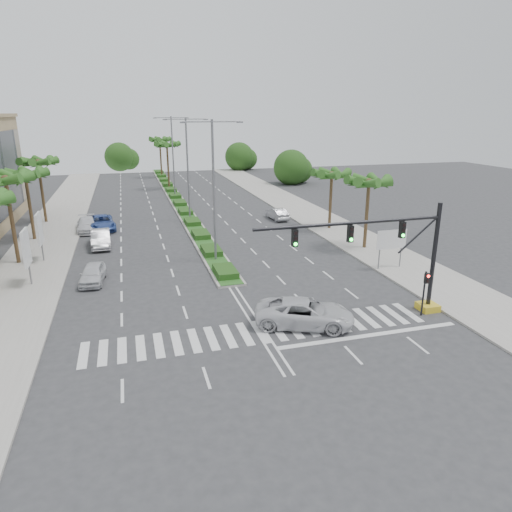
{
  "coord_description": "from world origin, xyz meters",
  "views": [
    {
      "loc": [
        -7.03,
        -23.55,
        12.49
      ],
      "look_at": [
        1.23,
        5.42,
        3.0
      ],
      "focal_mm": 32.0,
      "sensor_mm": 36.0,
      "label": 1
    }
  ],
  "objects": [
    {
      "name": "palm_left_end",
      "position": [
        -16.5,
        34.0,
        6.88
      ],
      "size": [
        4.57,
        4.68,
        7.75
      ],
      "color": "brown",
      "rests_on": "ground"
    },
    {
      "name": "median",
      "position": [
        0.0,
        45.0,
        0.1
      ],
      "size": [
        2.2,
        75.0,
        0.2
      ],
      "primitive_type": "cube",
      "color": "gray",
      "rests_on": "ground"
    },
    {
      "name": "car_parked_c",
      "position": [
        -9.99,
        28.72,
        0.8
      ],
      "size": [
        3.35,
        6.01,
        1.59
      ],
      "primitive_type": "imported",
      "rotation": [
        0.0,
        0.0,
        0.13
      ],
      "color": "#324E9A",
      "rests_on": "ground"
    },
    {
      "name": "streetlight_mid",
      "position": [
        0.0,
        30.0,
        6.81
      ],
      "size": [
        5.1,
        0.25,
        12.0
      ],
      "color": "slate",
      "rests_on": "ground"
    },
    {
      "name": "direction_sign",
      "position": [
        13.5,
        7.99,
        2.45
      ],
      "size": [
        2.7,
        0.11,
        3.4
      ],
      "color": "slate",
      "rests_on": "ground"
    },
    {
      "name": "car_right",
      "position": [
        10.4,
        28.25,
        0.7
      ],
      "size": [
        1.88,
        4.38,
        1.4
      ],
      "primitive_type": "imported",
      "rotation": [
        0.0,
        0.0,
        3.24
      ],
      "color": "#AAAAAF",
      "rests_on": "ground"
    },
    {
      "name": "pedestrian_signal",
      "position": [
        10.6,
        -0.68,
        2.04
      ],
      "size": [
        0.28,
        0.36,
        3.0
      ],
      "color": "black",
      "rests_on": "ground"
    },
    {
      "name": "palm_right_near",
      "position": [
        14.5,
        14.0,
        6.2
      ],
      "size": [
        4.57,
        4.68,
        7.05
      ],
      "color": "brown",
      "rests_on": "ground"
    },
    {
      "name": "palm_right_far",
      "position": [
        14.5,
        22.0,
        5.91
      ],
      "size": [
        4.57,
        4.68,
        6.75
      ],
      "color": "brown",
      "rests_on": "ground"
    },
    {
      "name": "streetlight_near",
      "position": [
        0.0,
        14.0,
        6.81
      ],
      "size": [
        5.1,
        0.25,
        12.0
      ],
      "color": "slate",
      "rests_on": "ground"
    },
    {
      "name": "palm_left_mid",
      "position": [
        -16.5,
        18.0,
        7.08
      ],
      "size": [
        4.57,
        4.68,
        7.95
      ],
      "color": "brown",
      "rests_on": "ground"
    },
    {
      "name": "ground",
      "position": [
        0.0,
        0.0,
        0.0
      ],
      "size": [
        160.0,
        160.0,
        0.0
      ],
      "primitive_type": "plane",
      "color": "#333335",
      "rests_on": "ground"
    },
    {
      "name": "palm_median_b",
      "position": [
        0.0,
        70.0,
        7.17
      ],
      "size": [
        4.57,
        4.68,
        8.05
      ],
      "color": "brown",
      "rests_on": "ground"
    },
    {
      "name": "billboard_far",
      "position": [
        -14.5,
        18.0,
        2.96
      ],
      "size": [
        0.18,
        2.1,
        4.35
      ],
      "color": "slate",
      "rests_on": "ground"
    },
    {
      "name": "car_parked_a",
      "position": [
        -10.05,
        11.49,
        0.71
      ],
      "size": [
        2.09,
        4.34,
        1.43
      ],
      "primitive_type": "imported",
      "rotation": [
        0.0,
        0.0,
        -0.1
      ],
      "color": "silver",
      "rests_on": "ground"
    },
    {
      "name": "palm_median_a",
      "position": [
        0.0,
        55.0,
        7.17
      ],
      "size": [
        4.57,
        4.68,
        8.05
      ],
      "color": "brown",
      "rests_on": "ground"
    },
    {
      "name": "streetlight_far",
      "position": [
        0.0,
        46.0,
        6.81
      ],
      "size": [
        5.1,
        0.25,
        12.0
      ],
      "color": "slate",
      "rests_on": "ground"
    },
    {
      "name": "median_grass",
      "position": [
        0.0,
        45.0,
        0.22
      ],
      "size": [
        1.8,
        75.0,
        0.04
      ],
      "primitive_type": "cube",
      "color": "#22501B",
      "rests_on": "median"
    },
    {
      "name": "billboard_near",
      "position": [
        -14.5,
        12.0,
        2.96
      ],
      "size": [
        0.18,
        2.1,
        4.35
      ],
      "color": "slate",
      "rests_on": "ground"
    },
    {
      "name": "footpath_left",
      "position": [
        -15.2,
        20.0,
        0.07
      ],
      "size": [
        6.0,
        120.0,
        0.15
      ],
      "primitive_type": "cube",
      "color": "gray",
      "rests_on": "ground"
    },
    {
      "name": "car_parked_d",
      "position": [
        -11.53,
        28.38,
        0.75
      ],
      "size": [
        2.48,
        5.28,
        1.49
      ],
      "primitive_type": "imported",
      "rotation": [
        0.0,
        0.0,
        0.08
      ],
      "color": "silver",
      "rests_on": "ground"
    },
    {
      "name": "car_parked_b",
      "position": [
        -9.84,
        21.63,
        0.82
      ],
      "size": [
        1.94,
        5.05,
        1.64
      ],
      "primitive_type": "imported",
      "rotation": [
        0.0,
        0.0,
        0.04
      ],
      "color": "#B2B1B6",
      "rests_on": "ground"
    },
    {
      "name": "palm_left_far",
      "position": [
        -16.5,
        26.0,
        6.5
      ],
      "size": [
        4.57,
        4.68,
        7.35
      ],
      "color": "brown",
      "rests_on": "ground"
    },
    {
      "name": "footpath_right",
      "position": [
        15.2,
        20.0,
        0.07
      ],
      "size": [
        6.0,
        120.0,
        0.15
      ],
      "primitive_type": "cube",
      "color": "gray",
      "rests_on": "ground"
    },
    {
      "name": "signal_gantry",
      "position": [
        9.27,
        -0.0,
        3.46
      ],
      "size": [
        12.6,
        1.2,
        7.2
      ],
      "color": "gold",
      "rests_on": "ground"
    },
    {
      "name": "car_crossing",
      "position": [
        2.79,
        0.1,
        0.83
      ],
      "size": [
        6.61,
        4.91,
        1.67
      ],
      "primitive_type": "imported",
      "rotation": [
        0.0,
        0.0,
        1.17
      ],
      "color": "silver",
      "rests_on": "ground"
    }
  ]
}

